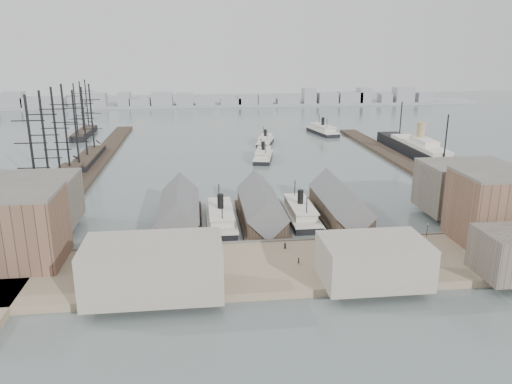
{
  "coord_description": "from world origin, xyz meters",
  "views": [
    {
      "loc": [
        -19.52,
        -133.97,
        55.03
      ],
      "look_at": [
        0.0,
        30.0,
        6.0
      ],
      "focal_mm": 35.0,
      "sensor_mm": 36.0,
      "label": 1
    }
  ],
  "objects": [
    {
      "name": "warehouse_east_front",
      "position": [
        66.0,
        -12.0,
        11.5
      ],
      "size": [
        30.0,
        18.0,
        19.0
      ],
      "primitive_type": "cube",
      "color": "brown",
      "rests_on": "east_land"
    },
    {
      "name": "ferry_open_near",
      "position": [
        12.6,
        105.81,
        2.26
      ],
      "size": [
        13.56,
        28.12,
        9.65
      ],
      "rotation": [
        0.0,
        0.0,
        -0.21
      ],
      "color": "black",
      "rests_on": "ground"
    },
    {
      "name": "pedestrian_4",
      "position": [
        3.03,
        -10.92,
        2.85
      ],
      "size": [
        0.99,
        0.91,
        1.69
      ],
      "primitive_type": "imported",
      "rotation": [
        0.0,
        0.0,
        5.69
      ],
      "color": "black",
      "rests_on": "quay"
    },
    {
      "name": "pedestrian_2",
      "position": [
        -16.93,
        -9.06,
        2.9
      ],
      "size": [
        0.83,
        1.25,
        1.81
      ],
      "primitive_type": "imported",
      "rotation": [
        0.0,
        0.0,
        4.85
      ],
      "color": "black",
      "rests_on": "quay"
    },
    {
      "name": "horse_cart_left",
      "position": [
        -37.6,
        -19.13,
        2.82
      ],
      "size": [
        4.53,
        3.92,
        1.61
      ],
      "rotation": [
        0.0,
        0.0,
        0.92
      ],
      "color": "black",
      "rests_on": "quay"
    },
    {
      "name": "warehouse_west_back",
      "position": [
        -70.0,
        18.0,
        9.0
      ],
      "size": [
        26.0,
        20.0,
        14.0
      ],
      "primitive_type": "cube",
      "color": "#60564C",
      "rests_on": "west_land"
    },
    {
      "name": "tram",
      "position": [
        37.48,
        -14.79,
        3.72
      ],
      "size": [
        2.61,
        9.47,
        3.36
      ],
      "rotation": [
        0.0,
        0.0,
        0.02
      ],
      "color": "black",
      "rests_on": "quay"
    },
    {
      "name": "sailing_ship_far",
      "position": [
        -89.61,
        184.82,
        2.42
      ],
      "size": [
        8.16,
        45.33,
        33.54
      ],
      "color": "black",
      "rests_on": "ground"
    },
    {
      "name": "ferry_open_mid",
      "position": [
        19.21,
        146.21,
        2.08
      ],
      "size": [
        13.87,
        25.9,
        8.86
      ],
      "rotation": [
        0.0,
        0.0,
        -0.27
      ],
      "color": "black",
      "rests_on": "ground"
    },
    {
      "name": "east_wharf",
      "position": [
        78.0,
        90.0,
        0.8
      ],
      "size": [
        10.0,
        180.0,
        1.6
      ],
      "primitive_type": "cube",
      "color": "#2D231C",
      "rests_on": "ground"
    },
    {
      "name": "lamp_post_far_w",
      "position": [
        -45.0,
        -7.0,
        4.71
      ],
      "size": [
        0.44,
        0.44,
        3.92
      ],
      "color": "black",
      "rests_on": "quay"
    },
    {
      "name": "horse_cart_center",
      "position": [
        -17.35,
        -21.65,
        2.76
      ],
      "size": [
        4.87,
        1.92,
        1.43
      ],
      "rotation": [
        0.0,
        0.0,
        1.4
      ],
      "color": "black",
      "rests_on": "quay"
    },
    {
      "name": "warehouse_east_back",
      "position": [
        68.0,
        15.0,
        9.5
      ],
      "size": [
        28.0,
        20.0,
        15.0
      ],
      "primitive_type": "cube",
      "color": "#60564C",
      "rests_on": "east_land"
    },
    {
      "name": "pedestrian_6",
      "position": [
        23.58,
        -12.47,
        2.86
      ],
      "size": [
        0.92,
        1.02,
        1.72
      ],
      "primitive_type": "imported",
      "rotation": [
        0.0,
        0.0,
        4.32
      ],
      "color": "black",
      "rests_on": "quay"
    },
    {
      "name": "pedestrian_1",
      "position": [
        -38.85,
        -18.2,
        2.79
      ],
      "size": [
        0.84,
        0.7,
        1.58
      ],
      "primitive_type": "imported",
      "rotation": [
        0.0,
        0.0,
        3.28
      ],
      "color": "black",
      "rests_on": "quay"
    },
    {
      "name": "seawall",
      "position": [
        0.0,
        -5.2,
        1.15
      ],
      "size": [
        180.0,
        1.2,
        2.3
      ],
      "primitive_type": "cube",
      "color": "#59544C",
      "rests_on": "ground"
    },
    {
      "name": "ferry_shed_center",
      "position": [
        0.0,
        16.88,
        4.64
      ],
      "size": [
        14.0,
        42.0,
        12.6
      ],
      "color": "#2D231C",
      "rests_on": "ground"
    },
    {
      "name": "pedestrian_0",
      "position": [
        -41.81,
        -9.29,
        2.85
      ],
      "size": [
        0.76,
        0.73,
        1.69
      ],
      "primitive_type": "imported",
      "rotation": [
        0.0,
        0.0,
        5.64
      ],
      "color": "black",
      "rests_on": "quay"
    },
    {
      "name": "horse_cart_right",
      "position": [
        25.91,
        -19.12,
        2.81
      ],
      "size": [
        4.8,
        3.29,
        1.59
      ],
      "rotation": [
        0.0,
        0.0,
        2.0
      ],
      "color": "black",
      "rests_on": "quay"
    },
    {
      "name": "ground",
      "position": [
        0.0,
        0.0,
        0.0
      ],
      "size": [
        900.0,
        900.0,
        0.0
      ],
      "primitive_type": "plane",
      "color": "#53605F",
      "rests_on": "ground"
    },
    {
      "name": "pedestrian_7",
      "position": [
        28.71,
        -21.51,
        2.85
      ],
      "size": [
        0.99,
        1.25,
        1.7
      ],
      "primitive_type": "imported",
      "rotation": [
        0.0,
        0.0,
        4.34
      ],
      "color": "black",
      "rests_on": "quay"
    },
    {
      "name": "pedestrian_8",
      "position": [
        37.98,
        -9.79,
        2.91
      ],
      "size": [
        1.15,
        0.79,
        1.82
      ],
      "primitive_type": "imported",
      "rotation": [
        0.0,
        0.0,
        0.36
      ],
      "color": "black",
      "rests_on": "quay"
    },
    {
      "name": "ferry_shed_east",
      "position": [
        26.0,
        16.88,
        4.64
      ],
      "size": [
        14.0,
        42.0,
        12.6
      ],
      "color": "#2D231C",
      "rests_on": "ground"
    },
    {
      "name": "ferry_docked_east",
      "position": [
        13.0,
        17.34,
        2.46
      ],
      "size": [
        8.82,
        29.4,
        10.5
      ],
      "color": "black",
      "rests_on": "ground"
    },
    {
      "name": "lamp_post_far_e",
      "position": [
        45.0,
        -7.0,
        4.71
      ],
      "size": [
        0.44,
        0.44,
        3.92
      ],
      "color": "black",
      "rests_on": "quay"
    },
    {
      "name": "ferry_shed_west",
      "position": [
        -26.0,
        16.88,
        4.64
      ],
      "size": [
        14.0,
        42.0,
        12.6
      ],
      "color": "#2D231C",
      "rests_on": "ground"
    },
    {
      "name": "lamp_post_near_w",
      "position": [
        -15.0,
        -7.0,
        4.71
      ],
      "size": [
        0.44,
        0.44,
        3.92
      ],
      "color": "black",
      "rests_on": "quay"
    },
    {
      "name": "street_bldg_center",
      "position": [
        20.0,
        -32.0,
        7.0
      ],
      "size": [
        24.0,
        16.0,
        10.0
      ],
      "primitive_type": "cube",
      "color": "gray",
      "rests_on": "quay"
    },
    {
      "name": "ferry_docked_west",
      "position": [
        -13.0,
        15.12,
        2.51
      ],
      "size": [
        9.01,
        30.04,
        10.73
      ],
      "color": "black",
      "rests_on": "ground"
    },
    {
      "name": "quay",
      "position": [
        0.0,
        -20.0,
        1.0
      ],
      "size": [
        180.0,
        30.0,
        2.0
      ],
      "primitive_type": "cube",
      "color": "#857259",
      "rests_on": "ground"
    },
    {
      "name": "pedestrian_3",
      "position": [
        -20.35,
        -25.78,
        2.84
      ],
      "size": [
        0.6,
        1.05,
        1.68
      ],
      "primitive_type": "imported",
      "rotation": [
        0.0,
        0.0,
        1.78
      ],
      "color": "black",
      "rests_on": "quay"
    },
    {
      "name": "west_wharf",
      "position": [
        -68.0,
        100.0,
        0.8
      ],
      "size": [
        10.0,
        220.0,
        1.6
      ],
      "primitive_type": "cube",
      "color": "#2D231C",
      "rests_on": "ground"
    },
    {
      "name": "sailing_ship_near",
      "position": [
        -74.75,
        60.55,
        2.89
      ],
      "size": [
        9.59,
        66.05,
        39.42
      ],
      "color": "black",
      "rests_on": "ground"
    },
    {
      "name": "pedestrian_5",
      "position": [
        4.71,
        -21.11,
        2.88
      ],
      "size": [
        0.78,
        0.78,
        1.75
      ],
      "primitive_type": "imported",
      "rotation": [
        0.0,
        0.0,
        0.77
      ],
      "color": "black",
      "rests_on": "quay"
    },
    {
      "name": "pedestrian_9",
      "position": [
        60.0,
        -23.79,
        2.79
      ],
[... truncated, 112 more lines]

